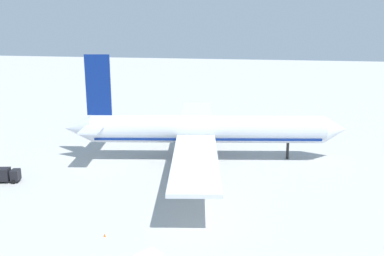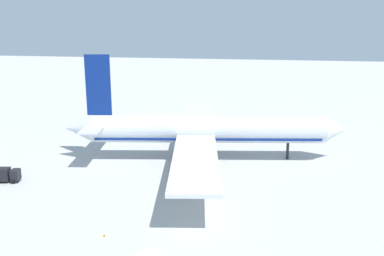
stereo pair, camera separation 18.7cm
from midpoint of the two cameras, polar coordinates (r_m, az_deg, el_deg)
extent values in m
plane|color=#B2B2AD|center=(105.35, 2.03, -4.12)|extent=(600.00, 600.00, 0.00)
cylinder|color=silver|center=(103.25, 2.07, -0.12)|extent=(57.09, 16.54, 6.81)
cone|color=silver|center=(108.44, 18.74, -0.18)|extent=(6.53, 7.52, 6.68)
cone|color=silver|center=(107.40, -15.14, -0.05)|extent=(7.83, 7.56, 6.47)
cube|color=navy|center=(104.02, -12.64, 5.68)|extent=(6.00, 1.53, 14.63)
cube|color=silver|center=(111.40, -11.95, 1.35)|extent=(6.01, 10.30, 0.36)
cube|color=silver|center=(100.31, -13.40, -0.12)|extent=(6.01, 10.30, 0.36)
cube|color=silver|center=(124.26, 0.57, 1.83)|extent=(15.08, 36.92, 0.70)
cylinder|color=slate|center=(119.54, 1.03, 0.18)|extent=(6.33, 4.92, 3.99)
cube|color=silver|center=(82.99, 0.38, -4.39)|extent=(15.08, 36.92, 0.70)
cylinder|color=slate|center=(88.81, 1.06, -4.68)|extent=(5.38, 4.60, 3.83)
cylinder|color=black|center=(106.98, 12.76, -3.01)|extent=(0.70, 0.70, 4.18)
cylinder|color=black|center=(109.88, 0.51, -2.21)|extent=(0.70, 0.70, 4.18)
cylinder|color=black|center=(99.54, 0.46, -3.94)|extent=(0.70, 0.70, 4.18)
cube|color=navy|center=(103.72, 2.06, -1.12)|extent=(54.80, 15.81, 0.50)
cube|color=black|center=(97.01, -22.84, -5.88)|extent=(2.07, 2.53, 2.29)
cube|color=black|center=(98.04, -24.44, -5.73)|extent=(3.75, 2.90, 2.62)
cube|color=black|center=(96.63, -22.55, -5.57)|extent=(0.49, 1.84, 1.01)
cylinder|color=black|center=(98.41, -22.64, -6.28)|extent=(0.94, 0.49, 0.90)
cylinder|color=black|center=(96.47, -23.10, -6.73)|extent=(0.94, 0.49, 0.90)
cylinder|color=black|center=(99.70, -24.50, -6.22)|extent=(0.94, 0.49, 0.90)
cube|color=#595B60|center=(142.45, -6.53, 0.72)|extent=(2.63, 2.37, 0.15)
cylinder|color=#333338|center=(143.51, -6.89, 0.81)|extent=(0.55, 0.39, 0.08)
cylinder|color=black|center=(142.66, -6.96, 0.70)|extent=(0.40, 0.32, 0.40)
cylinder|color=black|center=(143.54, -6.53, 0.79)|extent=(0.40, 0.32, 0.40)
cylinder|color=black|center=(141.40, -6.52, 0.59)|extent=(0.40, 0.32, 0.40)
cylinder|color=black|center=(142.28, -6.09, 0.69)|extent=(0.40, 0.32, 0.40)
cube|color=gray|center=(139.74, -10.75, 0.30)|extent=(2.98, 1.57, 0.15)
cylinder|color=#333338|center=(139.21, -10.06, 0.28)|extent=(0.60, 0.12, 0.08)
cylinder|color=black|center=(140.07, -10.23, 0.33)|extent=(0.41, 0.14, 0.40)
cylinder|color=black|center=(138.77, -10.40, 0.19)|extent=(0.41, 0.14, 0.40)
cylinder|color=black|center=(140.74, -11.08, 0.36)|extent=(0.41, 0.14, 0.40)
cylinder|color=black|center=(139.46, -11.26, 0.22)|extent=(0.41, 0.14, 0.40)
cone|color=orange|center=(69.88, -11.82, -14.00)|extent=(0.36, 0.36, 0.55)
cone|color=orange|center=(146.45, 18.95, 0.41)|extent=(0.36, 0.36, 0.55)
camera|label=1|loc=(0.09, -90.05, -0.01)|focal=39.38mm
camera|label=2|loc=(0.09, 89.95, 0.01)|focal=39.38mm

